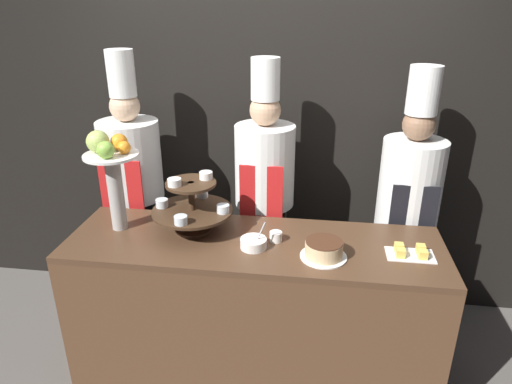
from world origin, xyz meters
The scene contains 11 objects.
wall_back centered at (0.00, 1.24, 1.40)m, with size 10.00×0.06×2.80m.
buffet_counter centered at (0.00, 0.31, 0.47)m, with size 2.05×0.62×0.93m.
tiered_stand centered at (-0.36, 0.39, 1.09)m, with size 0.45×0.45×0.34m.
fruit_pedestal centered at (-0.79, 0.37, 1.31)m, with size 0.30×0.30×0.57m.
cake_round centered at (0.38, 0.20, 0.98)m, with size 0.24×0.24×0.09m.
cup_white centered at (0.12, 0.33, 0.96)m, with size 0.07×0.07×0.05m.
cake_square_tray centered at (0.82, 0.28, 0.95)m, with size 0.24×0.14×0.05m.
serving_bowl_near centered at (0.01, 0.25, 0.96)m, with size 0.14×0.14×0.16m.
chef_left centered at (-0.89, 0.86, 0.99)m, with size 0.40×0.40×1.87m.
chef_center_left centered at (-0.01, 0.86, 1.00)m, with size 0.38×0.38×1.84m.
chef_center_right centered at (0.90, 0.86, 0.96)m, with size 0.38×0.38×1.81m.
Camera 1 is at (0.31, -1.84, 2.15)m, focal length 32.00 mm.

